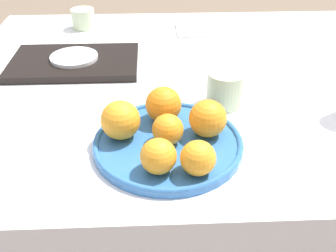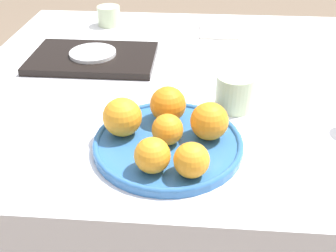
# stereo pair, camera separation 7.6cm
# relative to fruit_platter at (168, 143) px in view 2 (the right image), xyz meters

# --- Properties ---
(table) EXTENTS (1.45, 1.05, 0.75)m
(table) POSITION_rel_fruit_platter_xyz_m (0.17, 0.32, -0.38)
(table) COLOR white
(table) RESTS_ON ground_plane
(fruit_platter) EXTENTS (0.30, 0.30, 0.02)m
(fruit_platter) POSITION_rel_fruit_platter_xyz_m (0.00, 0.00, 0.00)
(fruit_platter) COLOR #336BAD
(fruit_platter) RESTS_ON table
(orange_0) EXTENTS (0.08, 0.08, 0.08)m
(orange_0) POSITION_rel_fruit_platter_xyz_m (0.08, 0.02, 0.04)
(orange_0) COLOR orange
(orange_0) RESTS_ON fruit_platter
(orange_1) EXTENTS (0.06, 0.06, 0.06)m
(orange_1) POSITION_rel_fruit_platter_xyz_m (-0.00, -0.00, 0.03)
(orange_1) COLOR orange
(orange_1) RESTS_ON fruit_platter
(orange_2) EXTENTS (0.08, 0.08, 0.08)m
(orange_2) POSITION_rel_fruit_platter_xyz_m (-0.01, 0.08, 0.04)
(orange_2) COLOR orange
(orange_2) RESTS_ON fruit_platter
(orange_3) EXTENTS (0.06, 0.06, 0.06)m
(orange_3) POSITION_rel_fruit_platter_xyz_m (0.05, -0.10, 0.04)
(orange_3) COLOR orange
(orange_3) RESTS_ON fruit_platter
(orange_4) EXTENTS (0.07, 0.07, 0.07)m
(orange_4) POSITION_rel_fruit_platter_xyz_m (-0.02, -0.09, 0.04)
(orange_4) COLOR orange
(orange_4) RESTS_ON fruit_platter
(orange_5) EXTENTS (0.08, 0.08, 0.08)m
(orange_5) POSITION_rel_fruit_platter_xyz_m (-0.09, 0.02, 0.04)
(orange_5) COLOR orange
(orange_5) RESTS_ON fruit_platter
(serving_tray) EXTENTS (0.35, 0.22, 0.02)m
(serving_tray) POSITION_rel_fruit_platter_xyz_m (-0.24, 0.39, -0.00)
(serving_tray) COLOR black
(serving_tray) RESTS_ON table
(side_plate) EXTENTS (0.13, 0.13, 0.01)m
(side_plate) POSITION_rel_fruit_platter_xyz_m (-0.24, 0.39, 0.01)
(side_plate) COLOR white
(side_plate) RESTS_ON serving_tray
(cup_0) EXTENTS (0.09, 0.09, 0.08)m
(cup_0) POSITION_rel_fruit_platter_xyz_m (0.14, 0.16, 0.03)
(cup_0) COLOR beige
(cup_0) RESTS_ON table
(cup_1) EXTENTS (0.08, 0.08, 0.07)m
(cup_1) POSITION_rel_fruit_platter_xyz_m (-0.26, 0.70, 0.02)
(cup_1) COLOR beige
(cup_1) RESTS_ON table
(napkin) EXTENTS (0.12, 0.13, 0.01)m
(napkin) POSITION_rel_fruit_platter_xyz_m (0.12, 0.65, -0.01)
(napkin) COLOR silver
(napkin) RESTS_ON table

